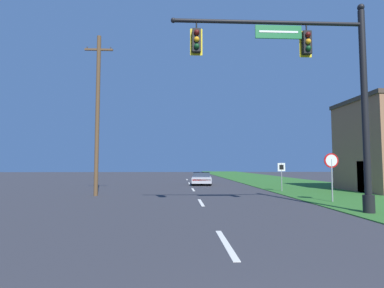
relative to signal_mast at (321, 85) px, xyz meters
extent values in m
cube|color=#2D6626|center=(5.90, 19.78, -5.15)|extent=(10.00, 110.00, 0.04)
cube|color=silver|center=(-4.60, -4.22, -5.16)|extent=(0.16, 2.80, 0.01)
cube|color=silver|center=(-4.60, 3.78, -5.16)|extent=(0.16, 2.80, 0.01)
cube|color=silver|center=(-4.60, 11.78, -5.16)|extent=(0.16, 2.80, 0.01)
cube|color=silver|center=(-4.60, 19.78, -5.16)|extent=(0.16, 2.80, 0.01)
cube|color=silver|center=(-4.60, 27.78, -5.16)|extent=(0.16, 2.80, 0.01)
cube|color=black|center=(6.95, 8.45, -4.07)|extent=(0.10, 1.20, 2.20)
cylinder|color=black|center=(1.80, 0.00, -4.78)|extent=(0.44, 0.44, 0.70)
cylinder|color=black|center=(1.80, 0.00, -0.98)|extent=(0.26, 0.26, 8.30)
sphere|color=black|center=(1.80, 0.00, 3.31)|extent=(0.28, 0.28, 0.28)
cylinder|color=black|center=(-2.10, 0.00, 2.57)|extent=(7.79, 0.16, 0.16)
sphere|color=black|center=(-5.99, 0.00, 2.57)|extent=(0.21, 0.21, 0.21)
cube|color=#196B33|center=(-1.71, 0.00, 2.18)|extent=(1.91, 0.06, 0.55)
cube|color=white|center=(-1.71, -0.03, 2.18)|extent=(1.60, 0.01, 0.08)
cylinder|color=black|center=(-5.06, 0.00, 2.40)|extent=(0.06, 0.06, 0.35)
cube|color=yellow|center=(-5.06, 0.14, 1.75)|extent=(0.50, 0.03, 1.11)
cube|color=black|center=(-5.06, 0.00, 1.75)|extent=(0.34, 0.24, 0.95)
sphere|color=#4C0F0C|center=(-5.06, -0.14, 2.03)|extent=(0.22, 0.22, 0.22)
sphere|color=orange|center=(-5.06, -0.14, 1.75)|extent=(0.22, 0.22, 0.22)
sphere|color=#0F3D19|center=(-5.06, -0.14, 1.46)|extent=(0.22, 0.22, 0.22)
cylinder|color=black|center=(-0.54, 0.00, 2.40)|extent=(0.06, 0.06, 0.35)
cube|color=yellow|center=(-0.54, 0.14, 1.75)|extent=(0.50, 0.03, 1.11)
cube|color=black|center=(-0.54, 0.00, 1.75)|extent=(0.34, 0.24, 0.95)
sphere|color=#4C0F0C|center=(-0.54, -0.14, 2.03)|extent=(0.22, 0.22, 0.22)
sphere|color=orange|center=(-0.54, -0.14, 1.75)|extent=(0.22, 0.22, 0.22)
sphere|color=#0F3D19|center=(-0.54, -0.14, 1.46)|extent=(0.22, 0.22, 0.22)
cylinder|color=black|center=(-2.55, 19.38, -4.85)|extent=(0.22, 0.64, 0.64)
cylinder|color=black|center=(-4.14, 19.50, -4.85)|extent=(0.22, 0.64, 0.64)
cylinder|color=black|center=(-2.79, 16.19, -4.85)|extent=(0.22, 0.64, 0.64)
cylinder|color=black|center=(-4.38, 16.31, -4.85)|extent=(0.22, 0.64, 0.64)
cube|color=#B7B7BC|center=(-3.46, 17.85, -4.67)|extent=(2.16, 4.72, 0.55)
cube|color=#283342|center=(-3.46, 17.96, -4.18)|extent=(1.74, 2.05, 0.42)
cube|color=#B7B7BC|center=(-3.46, 17.96, -4.00)|extent=(1.70, 2.01, 0.06)
cube|color=#B71414|center=(-3.64, 15.58, -4.61)|extent=(1.67, 0.19, 0.14)
cylinder|color=gray|center=(2.21, 3.60, -4.03)|extent=(0.07, 0.07, 2.20)
cylinder|color=red|center=(2.21, 3.60, -3.00)|extent=(0.76, 0.04, 0.76)
cylinder|color=white|center=(2.21, 3.57, -3.00)|extent=(0.61, 0.01, 0.61)
cylinder|color=gray|center=(1.73, 9.80, -4.13)|extent=(0.06, 0.06, 2.00)
cube|color=white|center=(1.73, 9.80, -3.40)|extent=(0.55, 0.04, 0.60)
cube|color=black|center=(1.73, 9.78, -3.40)|extent=(0.31, 0.01, 0.34)
cylinder|color=brown|center=(-10.93, 7.47, -0.03)|extent=(0.26, 0.26, 10.28)
cube|color=brown|center=(-10.93, 7.47, 4.21)|extent=(1.80, 0.12, 0.12)
cylinder|color=#333338|center=(-11.68, 7.47, 4.33)|extent=(0.08, 0.08, 0.12)
cylinder|color=#333338|center=(-10.18, 7.47, 4.33)|extent=(0.08, 0.08, 0.12)
camera|label=1|loc=(-5.78, -11.67, -3.23)|focal=28.00mm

